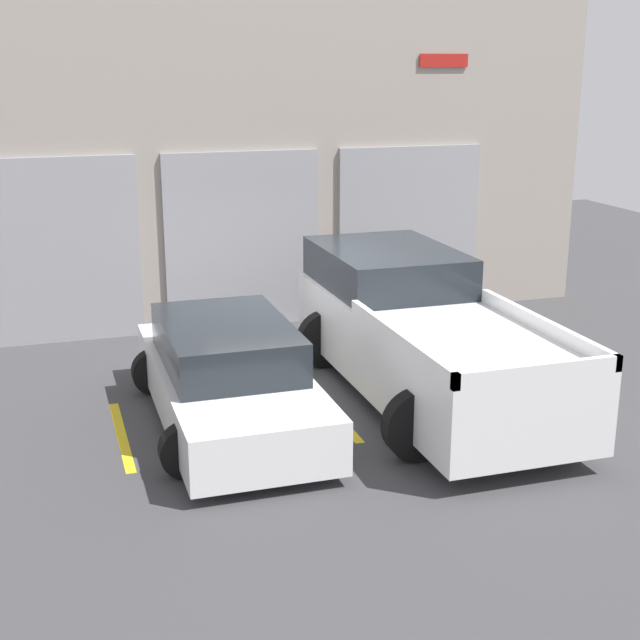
# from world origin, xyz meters

# --- Properties ---
(ground_plane) EXTENTS (28.00, 28.00, 0.00)m
(ground_plane) POSITION_xyz_m (0.00, 0.00, 0.00)
(ground_plane) COLOR #3D3D3F
(shophouse_building) EXTENTS (12.41, 0.68, 5.87)m
(shophouse_building) POSITION_xyz_m (-0.01, 3.29, 2.87)
(shophouse_building) COLOR #9E9389
(shophouse_building) RESTS_ON ground
(pickup_truck) EXTENTS (2.61, 5.54, 1.80)m
(pickup_truck) POSITION_xyz_m (1.36, -0.97, 0.86)
(pickup_truck) COLOR white
(pickup_truck) RESTS_ON ground
(sedan_white) EXTENTS (2.14, 4.36, 1.30)m
(sedan_white) POSITION_xyz_m (-1.36, -1.20, 0.61)
(sedan_white) COLOR white
(sedan_white) RESTS_ON ground
(parking_stripe_far_left) EXTENTS (0.12, 2.20, 0.01)m
(parking_stripe_far_left) POSITION_xyz_m (-2.71, -1.23, 0.00)
(parking_stripe_far_left) COLOR gold
(parking_stripe_far_left) RESTS_ON ground
(parking_stripe_left) EXTENTS (0.12, 2.20, 0.01)m
(parking_stripe_left) POSITION_xyz_m (0.00, -1.23, 0.00)
(parking_stripe_left) COLOR gold
(parking_stripe_left) RESTS_ON ground
(parking_stripe_centre) EXTENTS (0.12, 2.20, 0.01)m
(parking_stripe_centre) POSITION_xyz_m (2.71, -1.23, 0.00)
(parking_stripe_centre) COLOR gold
(parking_stripe_centre) RESTS_ON ground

